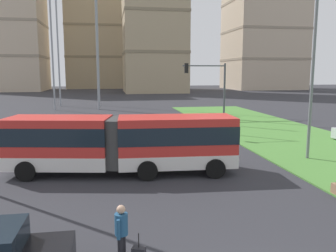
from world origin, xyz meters
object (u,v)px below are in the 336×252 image
object	(u,v)px
car_navy_sedan	(71,135)
apartment_tower_west	(9,8)
apartment_tower_westcentre	(98,28)
apartment_tower_eastcentre	(264,32)
streetlight_median	(313,71)
articulated_bus	(122,143)
pedestrian_crossing	(121,231)
traffic_light_far_right	(211,86)

from	to	relation	value
car_navy_sedan	apartment_tower_west	distance (m)	87.79
car_navy_sedan	apartment_tower_westcentre	xyz separation A→B (m)	(-0.11, 94.41, 18.75)
apartment_tower_eastcentre	car_navy_sedan	bearing A→B (deg)	-122.74
car_navy_sedan	streetlight_median	size ratio (longest dim) A/B	0.47
streetlight_median	apartment_tower_westcentre	distance (m)	103.24
articulated_bus	apartment_tower_west	xyz separation A→B (m)	(-27.36, 89.31, 21.43)
pedestrian_crossing	apartment_tower_west	distance (m)	104.24
articulated_bus	apartment_tower_eastcentre	xyz separation A→B (m)	(47.70, 87.32, 15.93)
traffic_light_far_right	apartment_tower_west	size ratio (longest dim) A/B	0.13
streetlight_median	apartment_tower_westcentre	bearing A→B (deg)	98.31
apartment_tower_eastcentre	traffic_light_far_right	bearing A→B (deg)	-117.34
apartment_tower_west	apartment_tower_westcentre	size ratio (longest dim) A/B	1.18
traffic_light_far_right	apartment_tower_eastcentre	bearing A→B (deg)	62.66
apartment_tower_westcentre	car_navy_sedan	bearing A→B (deg)	-89.93
apartment_tower_west	traffic_light_far_right	bearing A→B (deg)	-66.05
pedestrian_crossing	apartment_tower_westcentre	xyz separation A→B (m)	(-3.11, 111.21, 18.50)
pedestrian_crossing	apartment_tower_eastcentre	bearing A→B (deg)	63.45
streetlight_median	apartment_tower_eastcentre	distance (m)	94.42
apartment_tower_west	apartment_tower_westcentre	xyz separation A→B (m)	(23.85, 12.96, -3.58)
apartment_tower_westcentre	apartment_tower_eastcentre	bearing A→B (deg)	-16.27
streetlight_median	apartment_tower_west	bearing A→B (deg)	113.65
articulated_bus	car_navy_sedan	size ratio (longest dim) A/B	2.62
pedestrian_crossing	car_navy_sedan	bearing A→B (deg)	100.12
articulated_bus	pedestrian_crossing	world-z (taller)	articulated_bus
pedestrian_crossing	traffic_light_far_right	bearing A→B (deg)	66.75
car_navy_sedan	apartment_tower_west	size ratio (longest dim) A/B	0.10
apartment_tower_westcentre	apartment_tower_eastcentre	world-z (taller)	apartment_tower_westcentre
apartment_tower_west	apartment_tower_eastcentre	size ratio (longest dim) A/B	1.31
apartment_tower_west	car_navy_sedan	bearing A→B (deg)	-73.61
traffic_light_far_right	apartment_tower_westcentre	xyz separation A→B (m)	(-11.31, 92.12, 15.38)
apartment_tower_west	apartment_tower_eastcentre	xyz separation A→B (m)	(75.06, -1.98, -5.50)
articulated_bus	streetlight_median	bearing A→B (deg)	5.47
apartment_tower_west	apartment_tower_westcentre	world-z (taller)	apartment_tower_west
car_navy_sedan	pedestrian_crossing	size ratio (longest dim) A/B	2.64
streetlight_median	apartment_tower_westcentre	size ratio (longest dim) A/B	0.25
apartment_tower_eastcentre	apartment_tower_westcentre	bearing A→B (deg)	163.73
streetlight_median	pedestrian_crossing	bearing A→B (deg)	-139.37
car_navy_sedan	apartment_tower_west	bearing A→B (deg)	106.39
pedestrian_crossing	streetlight_median	xyz separation A→B (m)	(11.67, 10.01, 4.37)
traffic_light_far_right	apartment_tower_west	distance (m)	88.67
apartment_tower_west	apartment_tower_westcentre	distance (m)	27.38
streetlight_median	apartment_tower_west	world-z (taller)	apartment_tower_west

